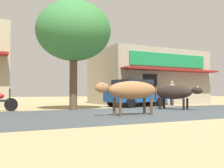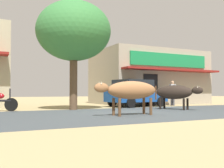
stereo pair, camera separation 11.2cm
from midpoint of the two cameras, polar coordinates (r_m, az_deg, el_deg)
The scene contains 8 objects.
ground at distance 11.19m, azimuth 4.01°, elevation -6.34°, with size 80.00×80.00×0.00m, color tan.
asphalt_road at distance 11.19m, azimuth 4.01°, elevation -6.33°, with size 72.00×6.67×0.00m, color #3F474B.
storefront_right_club at distance 20.94m, azimuth 7.95°, elevation 1.31°, with size 7.98×6.30×4.00m.
roadside_tree at distance 13.83m, azimuth -8.06°, elevation 11.16°, with size 3.80×3.80×5.52m.
parked_hatchback_car at distance 16.29m, azimuth 5.24°, elevation -1.93°, with size 3.89×2.45×1.64m.
cow_near_brown at distance 10.19m, azimuth 4.42°, elevation -1.42°, with size 2.74×0.73×1.32m.
cow_far_dark at distance 13.91m, azimuth 13.66°, elevation -1.78°, with size 1.49×2.49×1.25m.
pedestrian_by_shop at distance 17.81m, azimuth 13.14°, elevation -1.49°, with size 0.42×0.61×1.64m.
Camera 2 is at (-5.53, -9.68, 0.90)m, focal length 42.24 mm.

